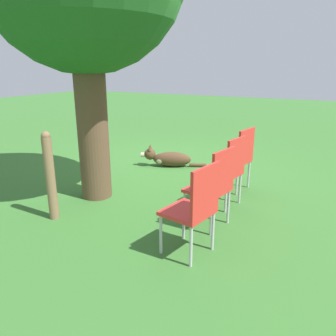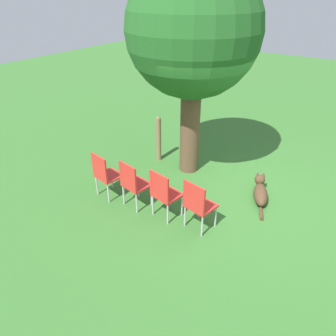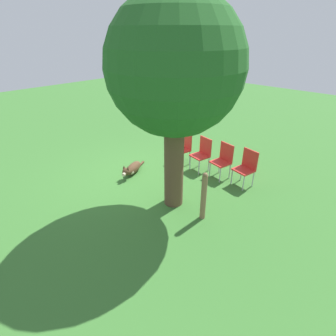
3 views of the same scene
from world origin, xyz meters
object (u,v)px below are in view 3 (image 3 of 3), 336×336
at_px(dog, 132,169).
at_px(red_chair_0, 183,146).
at_px(red_chair_2, 223,159).
at_px(red_chair_1, 202,152).
at_px(oak_tree, 175,69).
at_px(red_chair_3, 246,166).
at_px(fence_post, 204,196).

xyz_separation_m(dog, red_chair_0, (-1.48, 0.57, 0.38)).
bearing_deg(dog, red_chair_2, 106.58).
bearing_deg(red_chair_2, dog, -38.80).
xyz_separation_m(red_chair_1, red_chair_2, (-0.05, 0.65, 0.00)).
relative_size(red_chair_0, red_chair_2, 1.00).
bearing_deg(oak_tree, red_chair_3, 157.46).
bearing_deg(fence_post, red_chair_3, -178.38).
bearing_deg(red_chair_3, red_chair_1, -74.75).
relative_size(oak_tree, red_chair_3, 4.52).
xyz_separation_m(oak_tree, dog, (-0.22, -1.75, -2.75)).
distance_m(fence_post, red_chair_3, 1.84).
bearing_deg(red_chair_1, dog, -27.56).
bearing_deg(red_chair_2, red_chair_0, -74.75).
bearing_deg(oak_tree, red_chair_2, 176.24).
bearing_deg(fence_post, oak_tree, -89.41).
distance_m(fence_post, red_chair_1, 2.20).
relative_size(dog, red_chair_1, 1.22).
bearing_deg(fence_post, red_chair_2, -158.64).
distance_m(oak_tree, fence_post, 2.49).
xyz_separation_m(oak_tree, fence_post, (-0.01, 0.82, -2.35)).
distance_m(dog, fence_post, 2.61).
distance_m(red_chair_1, red_chair_3, 1.30).
bearing_deg(red_chair_0, red_chair_2, 105.25).
distance_m(red_chair_0, red_chair_1, 0.65).
xyz_separation_m(dog, red_chair_2, (-1.57, 1.87, 0.38)).
distance_m(oak_tree, red_chair_1, 2.99).
distance_m(dog, red_chair_2, 2.47).
height_order(oak_tree, red_chair_3, oak_tree).
bearing_deg(dog, oak_tree, 59.17).
bearing_deg(dog, red_chair_1, 117.83).
xyz_separation_m(oak_tree, red_chair_1, (-1.75, -0.53, -2.37)).
distance_m(dog, red_chair_1, 1.99).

